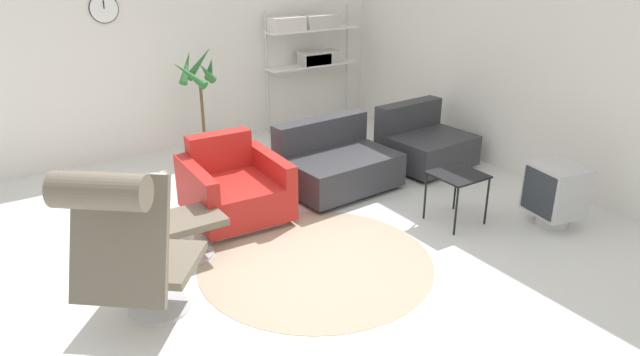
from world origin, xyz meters
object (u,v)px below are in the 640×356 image
at_px(lounge_chair, 128,238).
at_px(couch_second, 424,144).
at_px(armchair_red, 234,190).
at_px(potted_plant, 201,103).
at_px(couch_low, 336,165).
at_px(ottoman, 190,225).
at_px(shelf_unit, 311,42).
at_px(crt_television, 555,193).
at_px(side_table, 458,179).

distance_m(lounge_chair, couch_second, 4.05).
bearing_deg(armchair_red, potted_plant, -100.80).
xyz_separation_m(couch_low, couch_second, (1.25, -0.00, -0.00)).
relative_size(armchair_red, couch_second, 0.96).
height_order(ottoman, shelf_unit, shelf_unit).
distance_m(lounge_chair, crt_television, 3.78).
distance_m(side_table, shelf_unit, 3.34).
bearing_deg(couch_low, crt_television, 119.65).
xyz_separation_m(couch_second, potted_plant, (-2.06, 1.70, 0.42)).
relative_size(armchair_red, shelf_unit, 0.57).
height_order(couch_low, potted_plant, potted_plant).
bearing_deg(potted_plant, armchair_red, -103.11).
relative_size(couch_low, side_table, 2.48).
bearing_deg(ottoman, couch_low, 16.21).
bearing_deg(couch_second, potted_plant, -43.42).
xyz_separation_m(ottoman, shelf_unit, (2.75, 2.47, 0.94)).
relative_size(couch_second, shelf_unit, 0.59).
relative_size(crt_television, shelf_unit, 0.35).
bearing_deg(armchair_red, side_table, 145.93).
height_order(couch_low, shelf_unit, shelf_unit).
distance_m(lounge_chair, armchair_red, 1.95).
height_order(side_table, crt_television, crt_television).
relative_size(lounge_chair, potted_plant, 0.95).
bearing_deg(couch_second, shelf_unit, -84.14).
distance_m(ottoman, shelf_unit, 3.82).
distance_m(armchair_red, side_table, 2.11).
height_order(armchair_red, crt_television, armchair_red).
xyz_separation_m(ottoman, potted_plant, (1.03, 2.23, 0.40)).
xyz_separation_m(couch_low, side_table, (0.48, -1.28, 0.17)).
distance_m(couch_second, potted_plant, 2.70).
bearing_deg(armchair_red, lounge_chair, 47.92).
bearing_deg(lounge_chair, potted_plant, 99.91).
xyz_separation_m(couch_second, side_table, (-0.77, -1.27, 0.17)).
bearing_deg(potted_plant, ottoman, -114.85).
bearing_deg(couch_second, ottoman, 5.89).
height_order(couch_second, shelf_unit, shelf_unit).
bearing_deg(couch_low, shelf_unit, -119.15).
height_order(potted_plant, shelf_unit, shelf_unit).
xyz_separation_m(armchair_red, side_table, (1.69, -1.25, 0.16)).
distance_m(couch_low, potted_plant, 1.92).
height_order(couch_second, crt_television, couch_second).
bearing_deg(crt_television, couch_second, 8.82).
relative_size(armchair_red, side_table, 1.94).
height_order(couch_low, side_table, couch_low).
xyz_separation_m(ottoman, couch_second, (3.09, 0.53, -0.02)).
xyz_separation_m(couch_low, shelf_unit, (0.92, 1.94, 0.96)).
xyz_separation_m(lounge_chair, potted_plant, (1.73, 3.08, -0.07)).
relative_size(couch_second, crt_television, 1.66).
distance_m(ottoman, couch_second, 3.13).
bearing_deg(potted_plant, side_table, -66.57).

